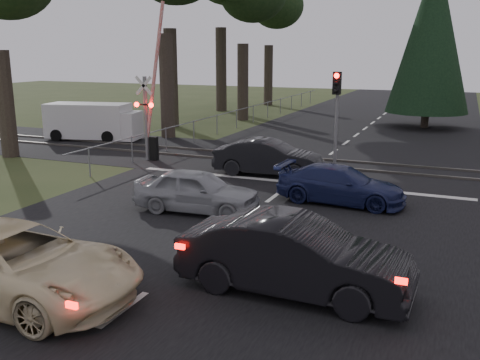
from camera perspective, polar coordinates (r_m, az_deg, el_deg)
The scene contains 16 objects.
ground at distance 13.30m, azimuth -4.88°, elevation -8.14°, with size 120.00×120.00×0.00m, color #313D1C.
road at distance 22.25m, azimuth 7.05°, elevation 0.77°, with size 14.00×100.00×0.01m, color black.
rail_corridor at distance 24.14m, azimuth 8.34°, elevation 1.75°, with size 120.00×8.00×0.01m, color black.
stop_line at distance 20.57m, azimuth 5.69°, elevation -0.24°, with size 13.00×0.35×0.00m, color silver.
rail_near at distance 23.37m, azimuth 7.86°, elevation 1.49°, with size 120.00×0.12×0.10m, color #59544C.
rail_far at distance 24.89m, azimuth 8.81°, elevation 2.20°, with size 120.00×0.12×0.10m, color #59544C.
crossing_signal at distance 24.64m, azimuth -9.56°, elevation 6.78°, with size 1.62×0.38×6.96m.
traffic_signal_center at distance 22.22m, azimuth 10.25°, elevation 7.97°, with size 0.32×0.48×4.10m.
conifer_tree at distance 37.00m, azimuth 19.78°, elevation 14.53°, with size 5.20×5.20×11.00m.
fence_left at distance 36.40m, azimuth 0.55°, elevation 5.88°, with size 0.10×36.00×1.20m, color slate, non-canonical shape.
cream_coupe at distance 11.82m, azimuth -22.99°, elevation -8.19°, with size 2.48×5.38×1.50m, color beige.
dark_hatchback at distance 11.17m, azimuth 5.84°, elevation -8.12°, with size 1.68×4.82×1.59m, color black.
silver_car at distance 16.69m, azimuth -4.60°, elevation -1.16°, with size 1.58×3.94×1.34m, color #93969A.
blue_sedan at distance 17.92m, azimuth 10.68°, elevation -0.51°, with size 1.72×4.23×1.23m, color #19204C.
dark_car_far at distance 21.61m, azimuth 3.04°, elevation 2.40°, with size 1.52×4.35×1.43m, color black.
white_van at distance 31.28m, azimuth -15.18°, elevation 6.03°, with size 5.49×2.89×2.04m.
Camera 1 is at (5.77, -10.92, 4.92)m, focal length 40.00 mm.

